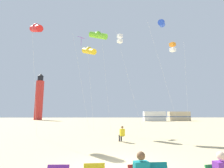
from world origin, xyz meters
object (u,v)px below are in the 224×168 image
Objects in this scene: kite_diamond_violet at (81,42)px; kite_tube_scarlet at (36,28)px; kite_tube_blue at (162,23)px; lighthouse_distant at (39,98)px; kite_flyer_standing at (122,133)px; kite_box_white at (120,39)px; rv_van_white at (154,116)px; kite_tube_lime at (98,35)px; kite_tube_gold at (89,51)px; rv_van_tan at (179,116)px; kite_box_orange at (173,47)px.

kite_diamond_violet is 8.47m from kite_tube_scarlet.
lighthouse_distant reaches higher than kite_tube_blue.
kite_flyer_standing is 0.07× the size of lighthouse_distant.
rv_van_white is (12.92, 30.32, -10.84)m from kite_box_white.
lighthouse_distant reaches higher than kite_tube_lime.
lighthouse_distant is 2.59× the size of rv_van_white.
kite_box_white is (2.89, 2.72, 0.78)m from kite_tube_lime.
kite_tube_gold is 0.62× the size of lighthouse_distant.
kite_tube_scarlet is at bearing -116.34° from kite_diamond_violet.
rv_van_tan is at bearing 53.81° from kite_tube_gold.
kite_diamond_violet is at bearing 119.80° from kite_tube_lime.
rv_van_white and rv_van_tan have the same top height.
kite_tube_blue is at bearing -150.59° from kite_flyer_standing.
kite_diamond_violet is 2.07× the size of rv_van_tan.
kite_diamond_violet is at bearing 161.45° from kite_box_white.
kite_box_orange reaches higher than kite_flyer_standing.
kite_tube_gold is at bearing -86.27° from kite_flyer_standing.
kite_tube_scarlet is (-3.68, -7.43, -1.72)m from kite_diamond_violet.
kite_tube_lime is at bearing -24.51° from kite_tube_gold.
kite_diamond_violet is at bearing -121.74° from rv_van_white.
kite_diamond_violet reaches higher than kite_box_orange.
lighthouse_distant is (-21.39, 45.10, -1.81)m from kite_tube_gold.
rv_van_tan is at bearing 51.21° from kite_tube_scarlet.
kite_tube_blue is 9.58m from kite_tube_gold.
kite_tube_blue is at bearing -102.39° from rv_van_white.
kite_flyer_standing is 12.06m from kite_tube_gold.
kite_box_orange is at bearing -99.87° from rv_van_white.
kite_tube_lime is 50.98m from lighthouse_distant.
kite_box_white is 39.93m from rv_van_tan.
kite_flyer_standing is 0.10× the size of kite_box_orange.
kite_box_white reaches higher than kite_tube_lime.
kite_tube_blue is 1.14× the size of kite_tube_lime.
kite_tube_gold is 1.60× the size of rv_van_tan.
kite_flyer_standing is 12.97m from kite_tube_lime.
kite_tube_scarlet reaches higher than kite_flyer_standing.
kite_box_white is 10.85m from kite_tube_scarlet.
kite_tube_scarlet is 43.19m from rv_van_white.
lighthouse_distant is at bearing 115.85° from kite_diamond_violet.
rv_van_white is at bearing 76.43° from kite_tube_blue.
lighthouse_distant reaches higher than kite_tube_scarlet.
kite_tube_lime is 9.72m from kite_box_orange.
kite_tube_gold reaches higher than rv_van_white.
kite_tube_gold is 1.59× the size of rv_van_white.
rv_van_white is at bearing 57.08° from kite_diamond_violet.
kite_flyer_standing is 14.86m from kite_box_orange.
lighthouse_distant is at bearing 125.89° from kite_box_orange.
kite_tube_lime reaches higher than kite_flyer_standing.
kite_flyer_standing is 42.16m from rv_van_white.
kite_tube_scarlet is (-5.18, -3.37, 1.12)m from kite_tube_gold.
lighthouse_distant reaches higher than rv_van_tan.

